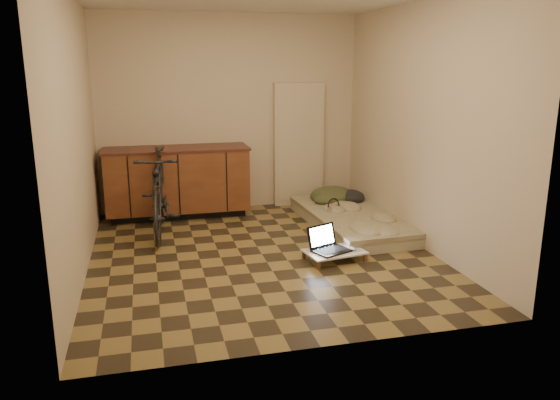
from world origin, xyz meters
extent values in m
cube|color=olive|center=(0.00, 0.00, 0.00)|extent=(3.50, 4.00, 0.00)
cube|color=beige|center=(0.00, 2.00, 1.30)|extent=(3.50, 0.00, 2.60)
cube|color=beige|center=(0.00, -2.00, 1.30)|extent=(3.50, 0.00, 2.60)
cube|color=beige|center=(-1.75, 0.00, 1.30)|extent=(0.00, 4.00, 2.60)
cube|color=beige|center=(1.75, 0.00, 1.30)|extent=(0.00, 4.00, 2.60)
cube|color=black|center=(-0.75, 1.74, 0.05)|extent=(1.70, 0.48, 0.10)
cube|color=#5B2C19|center=(-0.75, 1.70, 0.49)|extent=(1.80, 0.60, 0.78)
cube|color=#47221A|center=(-0.75, 1.70, 0.90)|extent=(1.84, 0.62, 0.03)
cube|color=beige|center=(0.95, 1.94, 0.85)|extent=(0.70, 0.10, 1.70)
imported|color=black|center=(-1.00, 1.00, 0.55)|extent=(0.65, 1.74, 1.10)
cube|color=#B9B294|center=(1.30, 0.71, 0.06)|extent=(1.05, 2.06, 0.13)
cube|color=#B9AF8E|center=(1.30, 0.71, 0.15)|extent=(1.07, 2.09, 0.05)
cube|color=brown|center=(0.45, -0.56, 0.04)|extent=(0.04, 0.04, 0.08)
cube|color=brown|center=(0.39, -0.24, 0.04)|extent=(0.04, 0.04, 0.08)
cube|color=brown|center=(0.98, -0.47, 0.04)|extent=(0.04, 0.04, 0.08)
cube|color=brown|center=(0.92, -0.15, 0.04)|extent=(0.04, 0.04, 0.08)
cube|color=white|center=(0.68, -0.35, 0.09)|extent=(0.65, 0.48, 0.02)
cube|color=black|center=(0.65, -0.37, 0.11)|extent=(0.43, 0.37, 0.02)
cube|color=black|center=(0.59, -0.23, 0.23)|extent=(0.35, 0.20, 0.23)
cube|color=white|center=(0.59, -0.23, 0.23)|extent=(0.30, 0.17, 0.19)
ellipsoid|color=silver|center=(0.88, -0.38, 0.12)|extent=(0.08, 0.11, 0.03)
camera|label=1|loc=(-1.13, -5.33, 1.97)|focal=35.00mm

